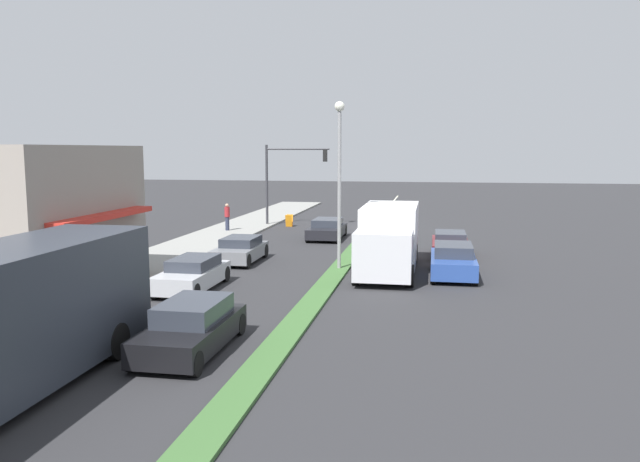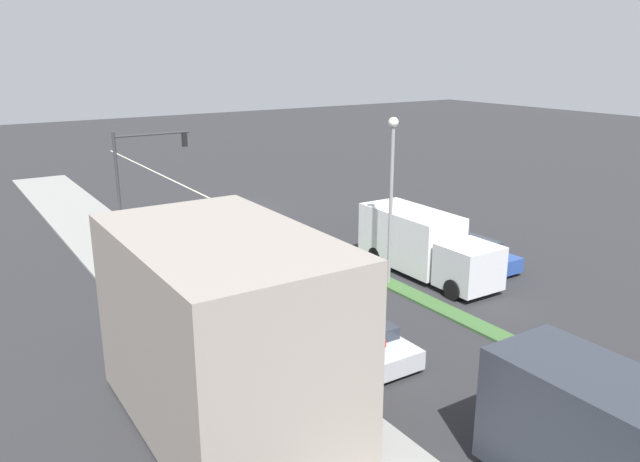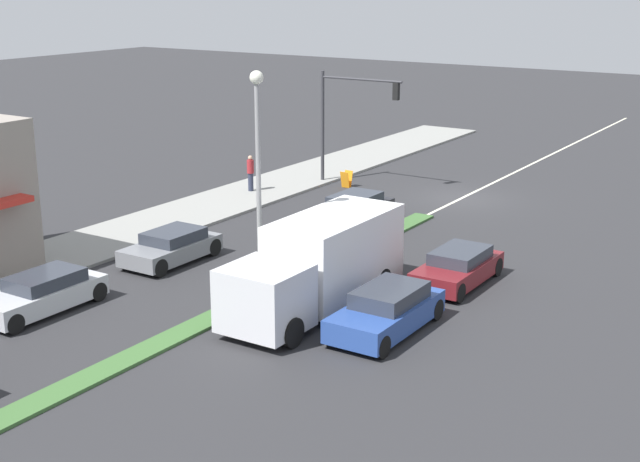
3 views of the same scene
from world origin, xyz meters
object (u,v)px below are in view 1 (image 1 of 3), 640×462
at_px(sedan_silver, 192,274).
at_px(sedan_dark, 327,229).
at_px(traffic_signal_main, 286,171).
at_px(warning_aframe_sign, 289,221).
at_px(street_lamp, 339,163).
at_px(delivery_truck, 389,238).
at_px(suv_black, 192,328).
at_px(coupe_blue, 453,261).
at_px(suv_grey, 240,250).
at_px(sedan_maroon, 450,244).
at_px(pedestrian, 227,216).

distance_m(sedan_silver, sedan_dark, 14.84).
xyz_separation_m(traffic_signal_main, sedan_silver, (-1.12, 20.47, -3.29)).
xyz_separation_m(warning_aframe_sign, sedan_silver, (-0.84, 20.03, 0.18)).
relative_size(street_lamp, delivery_truck, 0.98).
distance_m(suv_black, coupe_blue, 13.58).
bearing_deg(sedan_dark, delivery_truck, 114.94).
distance_m(street_lamp, suv_grey, 6.63).
xyz_separation_m(street_lamp, coupe_blue, (-5.00, 0.41, -4.12)).
relative_size(delivery_truck, sedan_maroon, 1.83).
xyz_separation_m(street_lamp, sedan_maroon, (-5.00, -4.70, -4.18)).
distance_m(sedan_silver, suv_black, 7.58).
bearing_deg(sedan_maroon, sedan_dark, -34.71).
bearing_deg(delivery_truck, warning_aframe_sign, -61.69).
relative_size(pedestrian, suv_black, 0.41).
distance_m(traffic_signal_main, suv_black, 27.98).
distance_m(street_lamp, sedan_maroon, 8.04).
bearing_deg(suv_grey, sedan_silver, 90.00).
distance_m(sedan_silver, sedan_maroon, 13.85).
relative_size(delivery_truck, sedan_dark, 1.77).
bearing_deg(sedan_dark, coupe_blue, 125.48).
xyz_separation_m(pedestrian, suv_black, (-6.97, 23.49, -0.41)).
distance_m(traffic_signal_main, delivery_truck, 17.64).
bearing_deg(suv_black, delivery_truck, -109.90).
distance_m(traffic_signal_main, warning_aframe_sign, 3.51).
relative_size(suv_grey, suv_black, 0.91).
height_order(traffic_signal_main, delivery_truck, traffic_signal_main).
relative_size(sedan_maroon, coupe_blue, 0.95).
xyz_separation_m(traffic_signal_main, street_lamp, (-6.12, 15.59, 0.88)).
xyz_separation_m(warning_aframe_sign, sedan_dark, (-3.64, 5.46, 0.17)).
distance_m(traffic_signal_main, sedan_maroon, 15.91).
distance_m(pedestrian, suv_grey, 11.20).
xyz_separation_m(sedan_maroon, coupe_blue, (0.00, 5.11, 0.06)).
height_order(pedestrian, sedan_dark, pedestrian).
xyz_separation_m(delivery_truck, sedan_silver, (7.20, 5.11, -0.86)).
xyz_separation_m(sedan_maroon, suv_grey, (10.00, 3.52, -0.01)).
height_order(traffic_signal_main, street_lamp, street_lamp).
bearing_deg(suv_grey, traffic_signal_main, -85.54).
relative_size(sedan_maroon, suv_grey, 1.05).
bearing_deg(suv_black, sedan_silver, -68.32).
height_order(sedan_dark, coupe_blue, coupe_blue).
xyz_separation_m(pedestrian, coupe_blue, (-14.17, 11.98, -0.39)).
bearing_deg(delivery_truck, sedan_silver, 35.35).
xyz_separation_m(sedan_silver, coupe_blue, (-10.00, -4.47, 0.05)).
height_order(traffic_signal_main, sedan_dark, traffic_signal_main).
distance_m(warning_aframe_sign, suv_grey, 14.00).
bearing_deg(coupe_blue, pedestrian, -40.21).
distance_m(sedan_maroon, sedan_dark, 8.76).
bearing_deg(sedan_silver, delivery_truck, -144.65).
bearing_deg(sedan_silver, suv_grey, -90.00).
bearing_deg(traffic_signal_main, warning_aframe_sign, 123.30).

